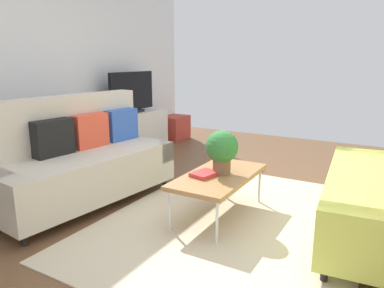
{
  "coord_description": "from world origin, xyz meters",
  "views": [
    {
      "loc": [
        -3.0,
        -1.26,
        1.48
      ],
      "look_at": [
        0.03,
        0.5,
        0.65
      ],
      "focal_mm": 33.87,
      "sensor_mm": 36.0,
      "label": 1
    }
  ],
  "objects": [
    {
      "name": "table_book_0",
      "position": [
        -0.18,
        0.24,
        0.44
      ],
      "size": [
        0.27,
        0.23,
        0.04
      ],
      "primitive_type": "cube",
      "rotation": [
        0.0,
        0.0,
        -0.21
      ],
      "color": "red",
      "rests_on": "coffee_table"
    },
    {
      "name": "vase_0",
      "position": [
        0.91,
        2.51,
        0.73
      ],
      "size": [
        0.14,
        0.14,
        0.18
      ],
      "primitive_type": "cylinder",
      "color": "#4C72B2",
      "rests_on": "tv_console"
    },
    {
      "name": "area_rug",
      "position": [
        -0.12,
        -0.05,
        0.01
      ],
      "size": [
        2.9,
        2.2,
        0.01
      ],
      "primitive_type": "cube",
      "color": "beige",
      "rests_on": "ground_plane"
    },
    {
      "name": "tv_console",
      "position": [
        1.49,
        2.46,
        0.32
      ],
      "size": [
        1.4,
        0.44,
        0.64
      ],
      "primitive_type": "cube",
      "color": "silver",
      "rests_on": "ground_plane"
    },
    {
      "name": "bottle_0",
      "position": [
        1.11,
        2.42,
        0.75
      ],
      "size": [
        0.06,
        0.06,
        0.22
      ],
      "primitive_type": "cylinder",
      "color": "orange",
      "rests_on": "tv_console"
    },
    {
      "name": "couch_beige",
      "position": [
        -0.45,
        1.57,
        0.45
      ],
      "size": [
        1.98,
        1.05,
        1.1
      ],
      "rotation": [
        0.0,
        0.0,
        3.03
      ],
      "color": "beige",
      "rests_on": "ground_plane"
    },
    {
      "name": "bottle_2",
      "position": [
        1.31,
        2.42,
        0.73
      ],
      "size": [
        0.04,
        0.04,
        0.17
      ],
      "primitive_type": "cylinder",
      "color": "#3359B2",
      "rests_on": "tv_console"
    },
    {
      "name": "bottle_1",
      "position": [
        1.21,
        2.42,
        0.73
      ],
      "size": [
        0.04,
        0.04,
        0.18
      ],
      "primitive_type": "cylinder",
      "color": "orange",
      "rests_on": "tv_console"
    },
    {
      "name": "wall_far",
      "position": [
        0.0,
        2.8,
        1.45
      ],
      "size": [
        6.4,
        0.12,
        2.9
      ],
      "primitive_type": "cube",
      "color": "silver",
      "rests_on": "ground_plane"
    },
    {
      "name": "storage_trunk",
      "position": [
        2.59,
        2.36,
        0.22
      ],
      "size": [
        0.52,
        0.4,
        0.44
      ],
      "primitive_type": "cube",
      "color": "#B2382D",
      "rests_on": "ground_plane"
    },
    {
      "name": "ground_plane",
      "position": [
        0.0,
        0.0,
        0.0
      ],
      "size": [
        7.68,
        7.68,
        0.0
      ],
      "primitive_type": "plane",
      "color": "brown"
    },
    {
      "name": "tv",
      "position": [
        1.49,
        2.44,
        0.95
      ],
      "size": [
        1.0,
        0.2,
        0.64
      ],
      "color": "black",
      "rests_on": "tv_console"
    },
    {
      "name": "potted_plant",
      "position": [
        -0.04,
        0.14,
        0.66
      ],
      "size": [
        0.31,
        0.31,
        0.42
      ],
      "color": "brown",
      "rests_on": "coffee_table"
    },
    {
      "name": "coffee_table",
      "position": [
        -0.07,
        0.15,
        0.39
      ],
      "size": [
        1.1,
        0.56,
        0.42
      ],
      "color": "#9E7042",
      "rests_on": "ground_plane"
    }
  ]
}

